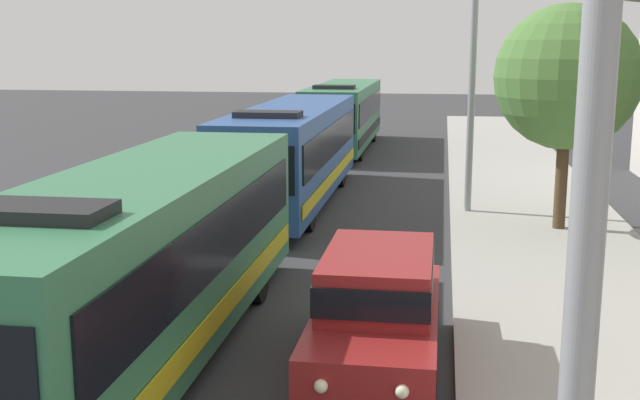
{
  "coord_description": "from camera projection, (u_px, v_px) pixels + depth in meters",
  "views": [
    {
      "loc": [
        3.3,
        1.25,
        5.04
      ],
      "look_at": [
        1.02,
        16.01,
        2.05
      ],
      "focal_mm": 44.67,
      "sensor_mm": 36.0,
      "label": 1
    }
  ],
  "objects": [
    {
      "name": "bus_lead",
      "position": [
        144.0,
        257.0,
        12.57
      ],
      "size": [
        2.58,
        11.03,
        3.21
      ],
      "color": "#33724C",
      "rests_on": "ground_plane"
    },
    {
      "name": "white_suv",
      "position": [
        377.0,
        308.0,
        12.18
      ],
      "size": [
        1.86,
        4.8,
        1.9
      ],
      "color": "maroon",
      "rests_on": "ground_plane"
    },
    {
      "name": "streetlamp_near",
      "position": [
        602.0,
        6.0,
        4.11
      ],
      "size": [
        5.39,
        0.28,
        8.34
      ],
      "color": "gray",
      "rests_on": "sidewalk"
    },
    {
      "name": "streetlamp_mid",
      "position": [
        474.0,
        38.0,
        22.41
      ],
      "size": [
        6.11,
        0.28,
        8.07
      ],
      "color": "gray",
      "rests_on": "sidewalk"
    },
    {
      "name": "bus_second_in_line",
      "position": [
        293.0,
        150.0,
        24.83
      ],
      "size": [
        2.58,
        11.73,
        3.21
      ],
      "color": "#284C8C",
      "rests_on": "ground_plane"
    },
    {
      "name": "bus_middle",
      "position": [
        344.0,
        114.0,
        37.4
      ],
      "size": [
        2.58,
        11.51,
        3.21
      ],
      "color": "#33724C",
      "rests_on": "ground_plane"
    },
    {
      "name": "roadside_tree",
      "position": [
        567.0,
        78.0,
        20.44
      ],
      "size": [
        3.75,
        3.75,
        5.86
      ],
      "color": "#4C3823",
      "rests_on": "sidewalk"
    }
  ]
}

